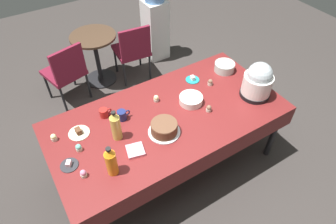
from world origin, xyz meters
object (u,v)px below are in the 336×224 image
at_px(potluck_table, 168,120).
at_px(soda_bottle_ginger_ale, 116,126).
at_px(soda_bottle_orange_juice, 111,161).
at_px(round_cafe_table, 96,50).
at_px(cupcake_mint, 79,148).
at_px(frosted_layer_cake, 164,128).
at_px(coffee_mug_navy, 122,115).
at_px(dessert_plate_teal, 193,79).
at_px(coffee_mug_red, 104,113).
at_px(cupcake_cocoa, 54,137).
at_px(water_cooler, 155,21).
at_px(cupcake_rose, 210,82).
at_px(slow_cooker, 258,81).
at_px(dessert_plate_cream, 79,132).
at_px(maroon_chair_left, 66,70).
at_px(glass_salad_bowl, 224,67).
at_px(maroon_chair_right, 133,49).
at_px(ceramic_snack_bowl, 191,100).
at_px(dessert_plate_charcoal, 69,165).
at_px(cupcake_lemon, 209,108).
at_px(cupcake_vanilla, 83,174).
at_px(cupcake_berry, 156,98).

bearing_deg(potluck_table, soda_bottle_ginger_ale, 178.89).
xyz_separation_m(soda_bottle_orange_juice, round_cafe_table, (0.63, 2.06, -0.39)).
relative_size(cupcake_mint, round_cafe_table, 0.09).
xyz_separation_m(frosted_layer_cake, coffee_mug_navy, (-0.24, 0.34, -0.01)).
distance_m(dessert_plate_teal, coffee_mug_red, 0.99).
relative_size(cupcake_cocoa, water_cooler, 0.05).
distance_m(potluck_table, cupcake_rose, 0.63).
bearing_deg(coffee_mug_red, slow_cooker, -20.23).
xyz_separation_m(dessert_plate_cream, maroon_chair_left, (0.24, 1.32, -0.27)).
height_order(cupcake_rose, water_cooler, water_cooler).
bearing_deg(dessert_plate_teal, potluck_table, -147.80).
distance_m(coffee_mug_navy, coffee_mug_red, 0.17).
distance_m(frosted_layer_cake, glass_salad_bowl, 1.10).
bearing_deg(maroon_chair_right, round_cafe_table, 153.10).
distance_m(ceramic_snack_bowl, maroon_chair_left, 1.74).
bearing_deg(maroon_chair_right, slow_cooker, -74.38).
relative_size(frosted_layer_cake, cupcake_mint, 4.19).
relative_size(ceramic_snack_bowl, dessert_plate_charcoal, 1.58).
height_order(glass_salad_bowl, dessert_plate_teal, glass_salad_bowl).
bearing_deg(dessert_plate_cream, water_cooler, 44.02).
bearing_deg(maroon_chair_left, maroon_chair_right, -0.13).
xyz_separation_m(cupcake_cocoa, water_cooler, (1.92, 1.62, -0.19)).
xyz_separation_m(cupcake_rose, cupcake_lemon, (-0.25, -0.30, 0.00)).
relative_size(slow_cooker, coffee_mug_red, 3.20).
bearing_deg(dessert_plate_teal, dessert_plate_charcoal, -165.70).
bearing_deg(cupcake_cocoa, water_cooler, 40.13).
xyz_separation_m(cupcake_mint, maroon_chair_left, (0.30, 1.50, -0.29)).
distance_m(dessert_plate_cream, cupcake_vanilla, 0.45).
height_order(dessert_plate_teal, cupcake_mint, cupcake_mint).
relative_size(coffee_mug_red, water_cooler, 0.09).
distance_m(glass_salad_bowl, water_cooler, 1.63).
distance_m(coffee_mug_navy, round_cafe_table, 1.64).
xyz_separation_m(glass_salad_bowl, ceramic_snack_bowl, (-0.60, -0.23, -0.01)).
xyz_separation_m(potluck_table, dessert_plate_teal, (0.50, 0.31, 0.07)).
height_order(cupcake_berry, maroon_chair_left, maroon_chair_left).
relative_size(soda_bottle_orange_juice, maroon_chair_right, 0.34).
distance_m(potluck_table, slow_cooker, 0.94).
xyz_separation_m(glass_salad_bowl, water_cooler, (0.06, 1.61, -0.21)).
relative_size(cupcake_mint, cupcake_vanilla, 1.00).
bearing_deg(slow_cooker, coffee_mug_navy, 162.76).
relative_size(cupcake_lemon, round_cafe_table, 0.09).
xyz_separation_m(cupcake_lemon, soda_bottle_orange_juice, (-1.04, -0.15, 0.10)).
relative_size(ceramic_snack_bowl, cupcake_cocoa, 3.36).
bearing_deg(glass_salad_bowl, frosted_layer_cake, -157.42).
height_order(glass_salad_bowl, coffee_mug_red, glass_salad_bowl).
bearing_deg(cupcake_vanilla, maroon_chair_right, 53.87).
distance_m(dessert_plate_cream, maroon_chair_left, 1.37).
xyz_separation_m(potluck_table, coffee_mug_navy, (-0.37, 0.19, 0.11)).
relative_size(round_cafe_table, water_cooler, 0.58).
xyz_separation_m(coffee_mug_red, maroon_chair_right, (0.89, 1.24, -0.30)).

